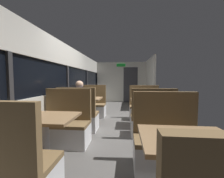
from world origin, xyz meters
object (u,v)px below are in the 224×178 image
dining_table_near_window (45,123)px  bench_mid_window_facing_end (78,117)px  bench_mid_window_facing_entry (92,107)px  bench_rear_aisle_facing_entry (144,109)px  bench_rear_aisle_facing_end (152,122)px  bench_near_window_facing_entry (66,128)px  dining_table_rear_aisle (148,103)px  bench_front_aisle_facing_entry (167,146)px  dining_table_front_aisle (189,148)px  bench_near_window_facing_end (7,174)px  dining_table_mid_window (86,101)px  seated_passenger (79,109)px

dining_table_near_window → bench_mid_window_facing_end: bench_mid_window_facing_end is taller
bench_mid_window_facing_entry → bench_rear_aisle_facing_entry: bearing=-6.4°
bench_rear_aisle_facing_end → bench_near_window_facing_entry: bearing=-162.4°
bench_near_window_facing_entry → dining_table_rear_aisle: bench_near_window_facing_entry is taller
bench_mid_window_facing_entry → bench_front_aisle_facing_entry: 3.30m
dining_table_rear_aisle → bench_rear_aisle_facing_entry: 0.77m
bench_near_window_facing_entry → bench_rear_aisle_facing_end: bearing=17.6°
dining_table_front_aisle → bench_near_window_facing_end: bearing=-176.8°
dining_table_mid_window → dining_table_front_aisle: 3.30m
bench_mid_window_facing_end → dining_table_near_window: bearing=-90.0°
bench_rear_aisle_facing_end → seated_passenger: seated_passenger is taller
dining_table_mid_window → dining_table_rear_aisle: size_ratio=1.00×
seated_passenger → bench_mid_window_facing_entry: bearing=90.0°
dining_table_mid_window → bench_mid_window_facing_end: 0.77m
bench_near_window_facing_end → bench_mid_window_facing_entry: same height
bench_mid_window_facing_end → bench_front_aisle_facing_entry: (1.79, -1.37, 0.00)m
seated_passenger → bench_near_window_facing_end: bearing=-90.0°
bench_rear_aisle_facing_entry → seated_passenger: (-1.79, -1.13, 0.21)m
dining_table_mid_window → bench_mid_window_facing_entry: size_ratio=0.82×
bench_mid_window_facing_entry → seated_passenger: (0.00, -1.33, 0.21)m
bench_front_aisle_facing_entry → bench_rear_aisle_facing_end: size_ratio=1.00×
dining_table_near_window → bench_mid_window_facing_entry: (0.00, 2.87, -0.31)m
bench_near_window_facing_end → dining_table_rear_aisle: size_ratio=1.22×
bench_near_window_facing_end → dining_table_front_aisle: bench_near_window_facing_end is taller
bench_front_aisle_facing_entry → bench_near_window_facing_entry: bearing=161.5°
dining_table_front_aisle → bench_rear_aisle_facing_entry: bench_rear_aisle_facing_entry is taller
bench_near_window_facing_entry → bench_mid_window_facing_entry: 2.17m
seated_passenger → bench_mid_window_facing_end: bearing=-90.0°
bench_rear_aisle_facing_end → seated_passenger: size_ratio=0.87×
bench_near_window_facing_end → dining_table_mid_window: bearing=90.0°
bench_near_window_facing_end → bench_front_aisle_facing_entry: size_ratio=1.00×
bench_mid_window_facing_end → dining_table_front_aisle: (1.79, -2.07, 0.31)m
bench_near_window_facing_end → dining_table_mid_window: 2.88m
dining_table_near_window → dining_table_rear_aisle: 2.66m
dining_table_mid_window → bench_rear_aisle_facing_end: bench_rear_aisle_facing_end is taller
bench_mid_window_facing_entry → bench_rear_aisle_facing_entry: 1.80m
bench_near_window_facing_end → bench_rear_aisle_facing_end: (1.79, 1.97, 0.00)m
dining_table_mid_window → bench_mid_window_facing_end: bearing=-90.0°
bench_near_window_facing_entry → bench_mid_window_facing_entry: size_ratio=1.00×
dining_table_rear_aisle → bench_mid_window_facing_entry: bearing=153.3°
bench_mid_window_facing_entry → dining_table_rear_aisle: bench_mid_window_facing_entry is taller
bench_front_aisle_facing_entry → dining_table_mid_window: bearing=130.9°
dining_table_front_aisle → bench_rear_aisle_facing_end: size_ratio=0.82×
dining_table_near_window → bench_rear_aisle_facing_entry: (1.79, 2.67, -0.31)m
bench_front_aisle_facing_entry → dining_table_front_aisle: bearing=-90.0°
dining_table_near_window → bench_near_window_facing_entry: (0.00, 0.70, -0.31)m
bench_near_window_facing_entry → bench_rear_aisle_facing_entry: size_ratio=1.00×
bench_near_window_facing_end → dining_table_rear_aisle: bench_near_window_facing_end is taller
dining_table_front_aisle → bench_front_aisle_facing_entry: size_ratio=0.82×
bench_mid_window_facing_end → bench_rear_aisle_facing_entry: (1.79, 1.20, 0.00)m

